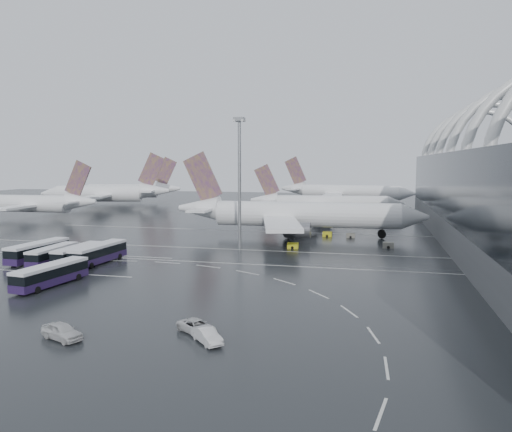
% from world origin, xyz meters
% --- Properties ---
extents(ground, '(420.00, 420.00, 0.00)m').
position_xyz_m(ground, '(0.00, 0.00, 0.00)').
color(ground, black).
rests_on(ground, ground).
extents(lane_marking_near, '(120.00, 0.25, 0.01)m').
position_xyz_m(lane_marking_near, '(0.00, -2.00, 0.01)').
color(lane_marking_near, silver).
rests_on(lane_marking_near, ground).
extents(lane_marking_mid, '(120.00, 0.25, 0.01)m').
position_xyz_m(lane_marking_mid, '(0.00, 12.00, 0.01)').
color(lane_marking_mid, silver).
rests_on(lane_marking_mid, ground).
extents(lane_marking_far, '(120.00, 0.25, 0.01)m').
position_xyz_m(lane_marking_far, '(0.00, 40.00, 0.01)').
color(lane_marking_far, silver).
rests_on(lane_marking_far, ground).
extents(bus_bay_line_south, '(28.00, 0.25, 0.01)m').
position_xyz_m(bus_bay_line_south, '(-24.00, -16.00, 0.01)').
color(bus_bay_line_south, silver).
rests_on(bus_bay_line_south, ground).
extents(bus_bay_line_north, '(28.00, 0.25, 0.01)m').
position_xyz_m(bus_bay_line_north, '(-24.00, 0.00, 0.01)').
color(bus_bay_line_north, silver).
rests_on(bus_bay_line_north, ground).
extents(airliner_main, '(60.89, 53.52, 20.66)m').
position_xyz_m(airliner_main, '(7.74, 33.39, 5.17)').
color(airliner_main, white).
rests_on(airliner_main, ground).
extents(airliner_gate_b, '(50.32, 44.86, 17.47)m').
position_xyz_m(airliner_gate_b, '(10.49, 78.96, 4.37)').
color(airliner_gate_b, white).
rests_on(airliner_gate_b, ground).
extents(airliner_gate_c, '(58.04, 52.89, 20.70)m').
position_xyz_m(airliner_gate_c, '(13.66, 131.05, 5.18)').
color(airliner_gate_c, white).
rests_on(airliner_gate_c, ground).
extents(jet_remote_west, '(42.89, 34.53, 18.70)m').
position_xyz_m(jet_remote_west, '(-78.16, 51.86, 4.83)').
color(jet_remote_west, white).
rests_on(jet_remote_west, ground).
extents(jet_remote_mid, '(50.10, 40.65, 21.99)m').
position_xyz_m(jet_remote_mid, '(-76.19, 92.55, 5.68)').
color(jet_remote_mid, white).
rests_on(jet_remote_mid, ground).
extents(jet_remote_far, '(46.95, 38.06, 20.54)m').
position_xyz_m(jet_remote_far, '(-79.98, 118.26, 5.30)').
color(jet_remote_far, white).
rests_on(jet_remote_far, ground).
extents(bus_row_near_a, '(3.99, 13.89, 3.38)m').
position_xyz_m(bus_row_near_a, '(-32.93, -7.78, 1.86)').
color(bus_row_near_a, '#23133B').
rests_on(bus_row_near_a, ground).
extents(bus_row_near_b, '(3.10, 12.14, 2.97)m').
position_xyz_m(bus_row_near_b, '(-28.89, -9.16, 1.63)').
color(bus_row_near_b, '#23133B').
rests_on(bus_row_near_b, ground).
extents(bus_row_near_c, '(3.08, 12.25, 3.00)m').
position_xyz_m(bus_row_near_c, '(-24.88, -7.69, 1.65)').
color(bus_row_near_c, '#23133B').
rests_on(bus_row_near_c, ground).
extents(bus_row_near_d, '(3.89, 13.89, 3.38)m').
position_xyz_m(bus_row_near_d, '(-20.90, -7.35, 1.86)').
color(bus_row_near_d, '#23133B').
rests_on(bus_row_near_d, ground).
extents(bus_row_far_c, '(4.41, 13.22, 3.19)m').
position_xyz_m(bus_row_far_c, '(-18.87, -23.69, 1.75)').
color(bus_row_far_c, '#23133B').
rests_on(bus_row_far_c, ground).
extents(van_curve_a, '(5.40, 4.70, 1.38)m').
position_xyz_m(van_curve_a, '(8.78, -37.94, 0.69)').
color(van_curve_a, silver).
rests_on(van_curve_a, ground).
extents(van_curve_b, '(5.41, 3.75, 1.71)m').
position_xyz_m(van_curve_b, '(-3.88, -42.90, 0.85)').
color(van_curve_b, silver).
rests_on(van_curve_b, ground).
extents(van_curve_c, '(4.29, 4.35, 1.49)m').
position_xyz_m(van_curve_c, '(10.71, -40.40, 0.75)').
color(van_curve_c, silver).
rests_on(van_curve_c, ground).
extents(floodlight_mast, '(2.07, 2.07, 27.02)m').
position_xyz_m(floodlight_mast, '(-0.49, 13.39, 16.99)').
color(floodlight_mast, gray).
rests_on(floodlight_mast, ground).
extents(gse_cart_belly_b, '(2.03, 1.20, 1.11)m').
position_xyz_m(gse_cart_belly_b, '(21.40, 34.12, 0.55)').
color(gse_cart_belly_b, slate).
rests_on(gse_cart_belly_b, ground).
extents(gse_cart_belly_c, '(2.23, 1.32, 1.22)m').
position_xyz_m(gse_cart_belly_c, '(10.31, 15.95, 0.61)').
color(gse_cart_belly_c, yellow).
rests_on(gse_cart_belly_c, ground).
extents(gse_cart_belly_d, '(2.29, 1.35, 1.25)m').
position_xyz_m(gse_cart_belly_d, '(29.78, 20.90, 0.62)').
color(gse_cart_belly_d, slate).
rests_on(gse_cart_belly_d, ground).
extents(gse_cart_belly_e, '(2.20, 1.30, 1.20)m').
position_xyz_m(gse_cart_belly_e, '(15.78, 34.53, 0.60)').
color(gse_cart_belly_e, yellow).
rests_on(gse_cart_belly_e, ground).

